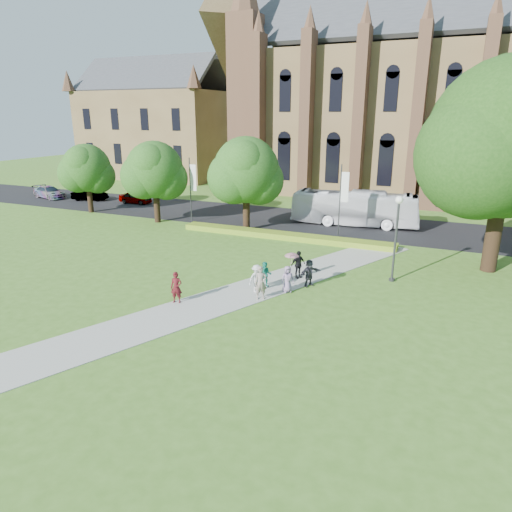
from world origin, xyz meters
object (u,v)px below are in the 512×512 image
at_px(tour_coach, 355,208).
at_px(car_2, 49,192).
at_px(streetlamp, 397,229).
at_px(car_0, 135,198).
at_px(pedestrian_0, 176,287).
at_px(large_tree, 509,139).
at_px(car_1, 90,195).

relative_size(tour_coach, car_2, 2.33).
relative_size(streetlamp, car_2, 1.08).
height_order(car_0, pedestrian_0, pedestrian_0).
relative_size(large_tree, car_1, 3.26).
height_order(large_tree, tour_coach, large_tree).
height_order(car_2, pedestrian_0, pedestrian_0).
height_order(tour_coach, car_0, tour_coach).
bearing_deg(car_2, streetlamp, -93.55).
bearing_deg(car_1, streetlamp, -128.26).
xyz_separation_m(streetlamp, large_tree, (5.50, 4.50, 5.07)).
bearing_deg(streetlamp, large_tree, 39.29).
bearing_deg(car_2, car_1, -69.05).
bearing_deg(pedestrian_0, car_1, 122.46).
distance_m(large_tree, car_1, 43.51).
xyz_separation_m(large_tree, car_0, (-35.77, 9.73, -7.69)).
distance_m(streetlamp, car_0, 33.55).
xyz_separation_m(car_0, pedestrian_0, (20.05, -22.40, 0.23)).
relative_size(car_0, pedestrian_0, 2.23).
distance_m(streetlamp, car_2, 43.95).
height_order(streetlamp, car_0, streetlamp).
xyz_separation_m(large_tree, pedestrian_0, (-15.71, -12.67, -7.47)).
xyz_separation_m(streetlamp, car_2, (-41.95, 12.87, -2.57)).
bearing_deg(car_1, pedestrian_0, -147.54).
height_order(car_1, pedestrian_0, pedestrian_0).
bearing_deg(large_tree, pedestrian_0, -141.12).
bearing_deg(streetlamp, car_2, 162.94).
bearing_deg(tour_coach, car_1, 84.59).
bearing_deg(pedestrian_0, car_2, 128.72).
bearing_deg(large_tree, car_2, 169.99).
height_order(tour_coach, pedestrian_0, tour_coach).
height_order(streetlamp, tour_coach, streetlamp).
distance_m(streetlamp, tour_coach, 14.62).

